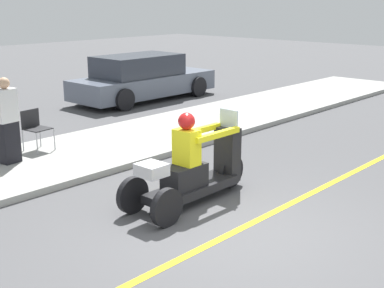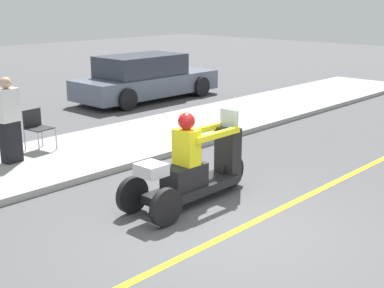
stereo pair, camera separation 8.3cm
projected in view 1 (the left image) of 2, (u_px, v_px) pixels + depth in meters
ground_plane at (233, 233)px, 7.35m from camera, size 60.00×60.00×0.00m
lane_stripe at (253, 223)px, 7.68m from camera, size 24.00×0.12×0.01m
sidewalk_strip at (46, 162)px, 10.34m from camera, size 28.00×2.80×0.12m
motorcycle_trike at (193, 171)px, 8.33m from camera, size 2.45×0.82×1.47m
spectator_end_of_line at (7, 122)px, 9.89m from camera, size 0.41×0.28×1.62m
folding_chair_curbside at (34, 126)px, 10.82m from camera, size 0.52×0.52×0.82m
parked_car_lot_center at (142, 79)px, 16.77m from camera, size 4.84×1.95×1.42m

